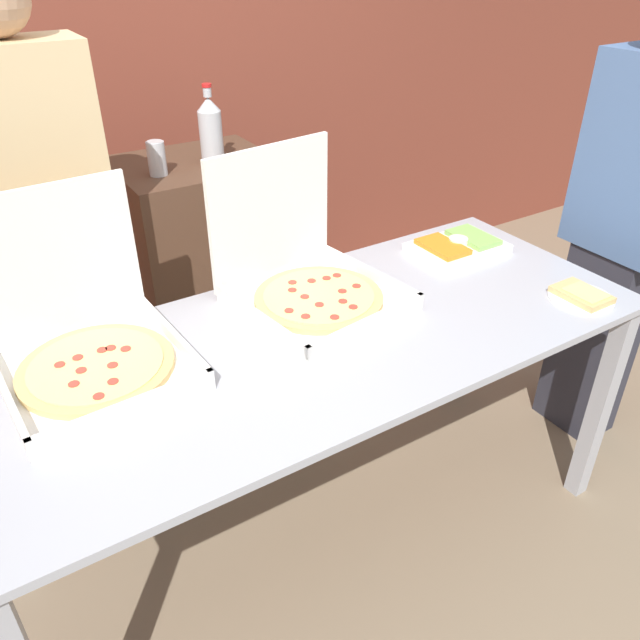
{
  "coord_description": "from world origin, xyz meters",
  "views": [
    {
      "loc": [
        -0.82,
        -1.3,
        1.87
      ],
      "look_at": [
        0.0,
        0.0,
        0.92
      ],
      "focal_mm": 35.0,
      "sensor_mm": 36.0,
      "label": 1
    }
  ],
  "objects_px": {
    "veggie_tray": "(458,246)",
    "person_guest_cap": "(56,266)",
    "pizza_box_far_right": "(307,277)",
    "pizza_box_near_left": "(86,341)",
    "paper_plate_front_right": "(582,295)",
    "soda_can_silver": "(157,158)",
    "person_guest_plaid": "(624,229)",
    "soda_bottle": "(211,130)"
  },
  "relations": [
    {
      "from": "veggie_tray",
      "to": "soda_can_silver",
      "type": "height_order",
      "value": "soda_can_silver"
    },
    {
      "from": "paper_plate_front_right",
      "to": "person_guest_plaid",
      "type": "height_order",
      "value": "person_guest_plaid"
    },
    {
      "from": "pizza_box_near_left",
      "to": "veggie_tray",
      "type": "distance_m",
      "value": 1.34
    },
    {
      "from": "person_guest_cap",
      "to": "person_guest_plaid",
      "type": "bearing_deg",
      "value": 158.72
    },
    {
      "from": "paper_plate_front_right",
      "to": "soda_bottle",
      "type": "relative_size",
      "value": 0.7
    },
    {
      "from": "paper_plate_front_right",
      "to": "soda_can_silver",
      "type": "xyz_separation_m",
      "value": [
        -0.96,
        1.18,
        0.3
      ]
    },
    {
      "from": "pizza_box_near_left",
      "to": "soda_bottle",
      "type": "xyz_separation_m",
      "value": [
        0.71,
        0.72,
        0.29
      ]
    },
    {
      "from": "pizza_box_far_right",
      "to": "soda_can_silver",
      "type": "bearing_deg",
      "value": 98.6
    },
    {
      "from": "paper_plate_front_right",
      "to": "soda_bottle",
      "type": "height_order",
      "value": "soda_bottle"
    },
    {
      "from": "person_guest_plaid",
      "to": "soda_bottle",
      "type": "bearing_deg",
      "value": 50.39
    },
    {
      "from": "pizza_box_far_right",
      "to": "veggie_tray",
      "type": "distance_m",
      "value": 0.65
    },
    {
      "from": "person_guest_plaid",
      "to": "veggie_tray",
      "type": "bearing_deg",
      "value": 63.83
    },
    {
      "from": "person_guest_plaid",
      "to": "paper_plate_front_right",
      "type": "bearing_deg",
      "value": 112.35
    },
    {
      "from": "pizza_box_near_left",
      "to": "person_guest_plaid",
      "type": "height_order",
      "value": "person_guest_plaid"
    },
    {
      "from": "person_guest_cap",
      "to": "person_guest_plaid",
      "type": "relative_size",
      "value": 1.04
    },
    {
      "from": "veggie_tray",
      "to": "pizza_box_far_right",
      "type": "bearing_deg",
      "value": -179.71
    },
    {
      "from": "veggie_tray",
      "to": "soda_bottle",
      "type": "height_order",
      "value": "soda_bottle"
    },
    {
      "from": "paper_plate_front_right",
      "to": "soda_bottle",
      "type": "bearing_deg",
      "value": 121.5
    },
    {
      "from": "pizza_box_far_right",
      "to": "soda_can_silver",
      "type": "xyz_separation_m",
      "value": [
        -0.21,
        0.7,
        0.23
      ]
    },
    {
      "from": "soda_can_silver",
      "to": "pizza_box_near_left",
      "type": "bearing_deg",
      "value": -124.39
    },
    {
      "from": "paper_plate_front_right",
      "to": "person_guest_plaid",
      "type": "xyz_separation_m",
      "value": [
        0.47,
        0.2,
        0.05
      ]
    },
    {
      "from": "soda_can_silver",
      "to": "person_guest_cap",
      "type": "xyz_separation_m",
      "value": [
        -0.45,
        -0.25,
        -0.21
      ]
    },
    {
      "from": "paper_plate_front_right",
      "to": "veggie_tray",
      "type": "height_order",
      "value": "veggie_tray"
    },
    {
      "from": "pizza_box_near_left",
      "to": "paper_plate_front_right",
      "type": "xyz_separation_m",
      "value": [
        1.44,
        -0.47,
        -0.07
      ]
    },
    {
      "from": "pizza_box_far_right",
      "to": "person_guest_plaid",
      "type": "xyz_separation_m",
      "value": [
        1.22,
        -0.28,
        -0.02
      ]
    },
    {
      "from": "pizza_box_near_left",
      "to": "paper_plate_front_right",
      "type": "bearing_deg",
      "value": -21.5
    },
    {
      "from": "soda_bottle",
      "to": "soda_can_silver",
      "type": "distance_m",
      "value": 0.24
    },
    {
      "from": "veggie_tray",
      "to": "soda_can_silver",
      "type": "distance_m",
      "value": 1.15
    },
    {
      "from": "veggie_tray",
      "to": "pizza_box_near_left",
      "type": "bearing_deg",
      "value": -179.96
    },
    {
      "from": "person_guest_cap",
      "to": "person_guest_plaid",
      "type": "xyz_separation_m",
      "value": [
        1.88,
        -0.73,
        -0.04
      ]
    },
    {
      "from": "person_guest_cap",
      "to": "pizza_box_far_right",
      "type": "bearing_deg",
      "value": 145.33
    },
    {
      "from": "paper_plate_front_right",
      "to": "soda_bottle",
      "type": "distance_m",
      "value": 1.44
    },
    {
      "from": "pizza_box_near_left",
      "to": "person_guest_cap",
      "type": "bearing_deg",
      "value": 83.26
    },
    {
      "from": "pizza_box_far_right",
      "to": "paper_plate_front_right",
      "type": "distance_m",
      "value": 0.89
    },
    {
      "from": "person_guest_plaid",
      "to": "pizza_box_near_left",
      "type": "bearing_deg",
      "value": 81.68
    },
    {
      "from": "pizza_box_near_left",
      "to": "person_guest_cap",
      "type": "height_order",
      "value": "person_guest_cap"
    },
    {
      "from": "soda_bottle",
      "to": "soda_can_silver",
      "type": "bearing_deg",
      "value": -175.97
    },
    {
      "from": "veggie_tray",
      "to": "person_guest_cap",
      "type": "bearing_deg",
      "value": 160.96
    },
    {
      "from": "veggie_tray",
      "to": "person_guest_plaid",
      "type": "distance_m",
      "value": 0.64
    },
    {
      "from": "pizza_box_far_right",
      "to": "pizza_box_near_left",
      "type": "relative_size",
      "value": 1.07
    },
    {
      "from": "soda_bottle",
      "to": "person_guest_cap",
      "type": "bearing_deg",
      "value": -158.71
    },
    {
      "from": "veggie_tray",
      "to": "person_guest_plaid",
      "type": "relative_size",
      "value": 0.19
    }
  ]
}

